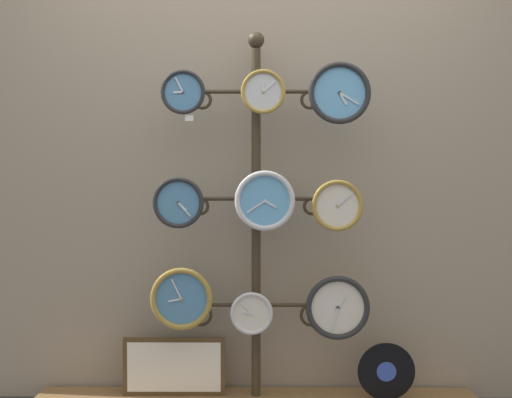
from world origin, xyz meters
name	(u,v)px	position (x,y,z in m)	size (l,w,h in m)	color
shop_wall	(256,130)	(0.00, 0.57, 1.40)	(4.40, 0.04, 2.80)	gray
display_stand	(256,273)	(0.00, 0.41, 0.68)	(0.67, 0.38, 1.87)	#382D1E
clock_top_left	(183,92)	(-0.35, 0.31, 1.56)	(0.21, 0.04, 0.21)	#4C84B2
clock_top_center	(263,92)	(0.03, 0.33, 1.56)	(0.22, 0.04, 0.22)	silver
clock_top_right	(340,93)	(0.40, 0.30, 1.55)	(0.30, 0.04, 0.30)	#60A8DB
clock_middle_left	(178,203)	(-0.37, 0.30, 1.03)	(0.25, 0.04, 0.25)	#4C84B2
clock_middle_center	(265,201)	(0.04, 0.32, 1.04)	(0.29, 0.04, 0.29)	#60A8DB
clock_middle_right	(337,206)	(0.39, 0.32, 1.01)	(0.25, 0.04, 0.25)	silver
clock_bottom_left	(182,299)	(-0.36, 0.33, 0.56)	(0.30, 0.04, 0.30)	#4C84B2
clock_bottom_center	(252,313)	(-0.02, 0.33, 0.49)	(0.21, 0.04, 0.21)	silver
clock_bottom_right	(338,308)	(0.39, 0.31, 0.52)	(0.31, 0.04, 0.31)	silver
vinyl_record	(386,371)	(0.64, 0.35, 0.20)	(0.28, 0.01, 0.28)	black
picture_frame	(174,367)	(-0.41, 0.40, 0.21)	(0.51, 0.02, 0.29)	#4C381E
price_tag_upper	(189,118)	(-0.32, 0.31, 1.43)	(0.04, 0.00, 0.03)	white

